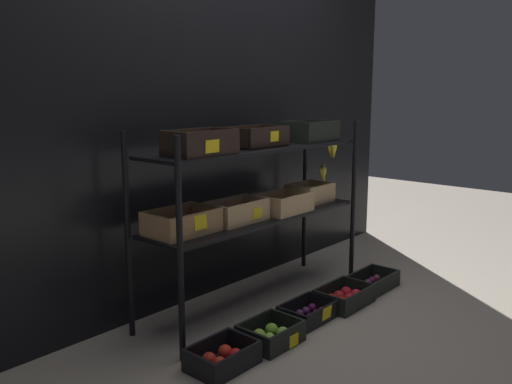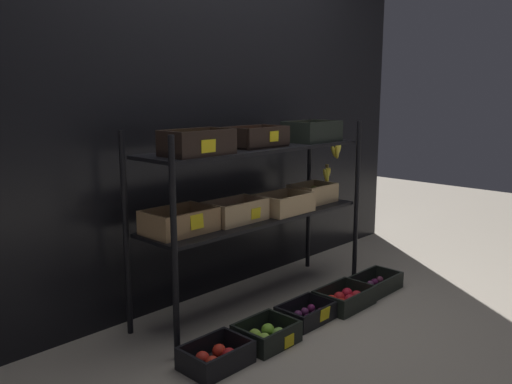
% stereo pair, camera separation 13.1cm
% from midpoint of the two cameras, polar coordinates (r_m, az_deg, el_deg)
% --- Properties ---
extents(ground_plane, '(10.00, 10.00, 0.00)m').
position_cam_midpoint_polar(ground_plane, '(3.48, 1.10, -11.73)').
color(ground_plane, gray).
extents(storefront_wall, '(3.99, 0.12, 2.19)m').
position_cam_midpoint_polar(storefront_wall, '(3.52, -3.81, 6.88)').
color(storefront_wall, black).
rests_on(storefront_wall, ground_plane).
extents(display_rack, '(1.71, 0.45, 1.13)m').
position_cam_midpoint_polar(display_rack, '(3.26, 1.29, 1.04)').
color(display_rack, black).
rests_on(display_rack, ground_plane).
extents(crate_ground_apple_red, '(0.33, 0.24, 0.12)m').
position_cam_midpoint_polar(crate_ground_apple_red, '(2.74, -2.87, -17.22)').
color(crate_ground_apple_red, black).
rests_on(crate_ground_apple_red, ground_plane).
extents(crate_ground_apple_green, '(0.31, 0.25, 0.12)m').
position_cam_midpoint_polar(crate_ground_apple_green, '(2.96, 2.44, -15.03)').
color(crate_ground_apple_green, black).
rests_on(crate_ground_apple_green, ground_plane).
extents(crate_ground_plum, '(0.33, 0.23, 0.10)m').
position_cam_midpoint_polar(crate_ground_plum, '(3.24, 6.57, -12.85)').
color(crate_ground_plum, black).
rests_on(crate_ground_plum, ground_plane).
extents(crate_ground_right_apple_red, '(0.36, 0.25, 0.12)m').
position_cam_midpoint_polar(crate_ground_right_apple_red, '(3.47, 10.48, -11.17)').
color(crate_ground_right_apple_red, black).
rests_on(crate_ground_right_apple_red, ground_plane).
extents(crate_ground_rightmost_plum, '(0.37, 0.22, 0.11)m').
position_cam_midpoint_polar(crate_ground_rightmost_plum, '(3.77, 13.54, -9.61)').
color(crate_ground_rightmost_plum, black).
rests_on(crate_ground_rightmost_plum, ground_plane).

